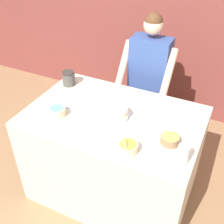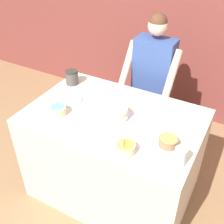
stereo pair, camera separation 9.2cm
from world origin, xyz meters
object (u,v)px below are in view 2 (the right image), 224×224
at_px(frosting_bowl_blue, 58,110).
at_px(frosting_bowl_yellow, 168,141).
at_px(frosting_bowl_orange, 125,148).
at_px(person_baker, 153,75).
at_px(cake, 114,114).
at_px(stoneware_jar, 72,77).
at_px(ceramic_plate, 68,99).
at_px(drinking_glass, 180,157).

relative_size(frosting_bowl_blue, frosting_bowl_yellow, 1.14).
distance_m(frosting_bowl_blue, frosting_bowl_orange, 0.70).
xyz_separation_m(person_baker, frosting_bowl_yellow, (0.49, -0.94, 0.04)).
relative_size(person_baker, cake, 4.62).
bearing_deg(frosting_bowl_blue, stoneware_jar, 111.91).
xyz_separation_m(frosting_bowl_yellow, ceramic_plate, (-0.98, 0.14, -0.03)).
relative_size(frosting_bowl_orange, stoneware_jar, 1.18).
xyz_separation_m(frosting_bowl_blue, stoneware_jar, (-0.19, 0.46, 0.03)).
xyz_separation_m(cake, ceramic_plate, (-0.49, 0.05, -0.04)).
relative_size(cake, frosting_bowl_blue, 2.14).
xyz_separation_m(frosting_bowl_blue, ceramic_plate, (-0.05, 0.21, -0.03)).
bearing_deg(frosting_bowl_blue, cake, 19.77).
relative_size(cake, drinking_glass, 2.46).
distance_m(frosting_bowl_yellow, drinking_glass, 0.19).
distance_m(drinking_glass, stoneware_jar, 1.35).
relative_size(cake, frosting_bowl_yellow, 2.44).
height_order(frosting_bowl_orange, ceramic_plate, frosting_bowl_orange).
height_order(drinking_glass, ceramic_plate, drinking_glass).
xyz_separation_m(frosting_bowl_orange, stoneware_jar, (-0.87, 0.60, 0.03)).
height_order(frosting_bowl_blue, frosting_bowl_orange, frosting_bowl_orange).
relative_size(ceramic_plate, stoneware_jar, 1.82).
bearing_deg(frosting_bowl_orange, stoneware_jar, 145.39).
bearing_deg(drinking_glass, ceramic_plate, 165.84).
relative_size(frosting_bowl_orange, drinking_glass, 1.21).
bearing_deg(frosting_bowl_orange, ceramic_plate, 154.84).
bearing_deg(frosting_bowl_yellow, frosting_bowl_blue, -175.53).
distance_m(person_baker, drinking_glass, 1.25).
xyz_separation_m(drinking_glass, stoneware_jar, (-1.24, 0.53, -0.00)).
bearing_deg(stoneware_jar, frosting_bowl_yellow, -19.43).
bearing_deg(person_baker, frosting_bowl_yellow, -62.19).
xyz_separation_m(cake, frosting_bowl_orange, (0.25, -0.29, -0.01)).
xyz_separation_m(cake, stoneware_jar, (-0.62, 0.31, 0.02)).
bearing_deg(frosting_bowl_yellow, cake, 170.24).
bearing_deg(ceramic_plate, frosting_bowl_blue, -75.51).
relative_size(person_baker, frosting_bowl_orange, 9.43).
distance_m(cake, stoneware_jar, 0.69).
relative_size(frosting_bowl_blue, drinking_glass, 1.15).
distance_m(person_baker, frosting_bowl_yellow, 1.06).
distance_m(person_baker, frosting_bowl_orange, 1.18).
distance_m(ceramic_plate, stoneware_jar, 0.29).
distance_m(person_baker, stoneware_jar, 0.83).
bearing_deg(cake, frosting_bowl_blue, -160.23).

